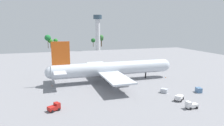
{
  "coord_description": "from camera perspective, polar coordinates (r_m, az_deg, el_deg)",
  "views": [
    {
      "loc": [
        -30.98,
        -95.46,
        27.32
      ],
      "look_at": [
        0.0,
        0.0,
        9.1
      ],
      "focal_mm": 33.38,
      "sensor_mm": 36.0,
      "label": 1
    }
  ],
  "objects": [
    {
      "name": "tree_line_backdrop",
      "position": [
        265.15,
        -10.81,
        6.48
      ],
      "size": [
        73.32,
        7.47,
        16.23
      ],
      "color": "#51381E",
      "rests_on": "ground_plane"
    },
    {
      "name": "safety_cone_nose",
      "position": [
        113.33,
        14.49,
        -3.84
      ],
      "size": [
        0.42,
        0.42,
        0.59
      ],
      "primitive_type": "cone",
      "color": "orange",
      "rests_on": "ground_plane"
    },
    {
      "name": "cargo_container_fore",
      "position": [
        93.69,
        22.65,
        -6.85
      ],
      "size": [
        2.63,
        3.08,
        1.99
      ],
      "color": "#4C729E",
      "rests_on": "ground_plane"
    },
    {
      "name": "cargo_airplane",
      "position": [
        102.52,
        -0.07,
        -1.6
      ],
      "size": [
        63.92,
        50.95,
        20.22
      ],
      "color": "silver",
      "rests_on": "ground_plane"
    },
    {
      "name": "ground_plane",
      "position": [
        104.01,
        0.0,
        -4.94
      ],
      "size": [
        255.7,
        255.7,
        0.0
      ],
      "primitive_type": "plane",
      "color": "gray"
    },
    {
      "name": "cargo_container_aft",
      "position": [
        88.79,
        14.1,
        -7.37
      ],
      "size": [
        3.29,
        3.36,
        1.72
      ],
      "color": "#B7BCC6",
      "rests_on": "ground_plane"
    },
    {
      "name": "fuel_truck",
      "position": [
        75.28,
        20.83,
        -10.73
      ],
      "size": [
        4.04,
        2.43,
        2.52
      ],
      "color": "silver",
      "rests_on": "ground_plane"
    },
    {
      "name": "pushback_tractor",
      "position": [
        81.57,
        17.9,
        -8.98
      ],
      "size": [
        4.82,
        4.52,
        2.09
      ],
      "color": "silver",
      "rests_on": "ground_plane"
    },
    {
      "name": "safety_cone_tail",
      "position": [
        99.42,
        -16.1,
        -5.9
      ],
      "size": [
        0.4,
        0.4,
        0.57
      ],
      "primitive_type": "cone",
      "color": "orange",
      "rests_on": "ground_plane"
    },
    {
      "name": "catering_truck",
      "position": [
        71.43,
        -15.48,
        -11.56
      ],
      "size": [
        4.41,
        3.87,
        2.44
      ],
      "color": "#B21E19",
      "rests_on": "ground_plane"
    },
    {
      "name": "control_tower",
      "position": [
        231.83,
        -3.93,
        9.24
      ],
      "size": [
        9.37,
        9.37,
        38.43
      ],
      "color": "silver",
      "rests_on": "ground_plane"
    }
  ]
}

